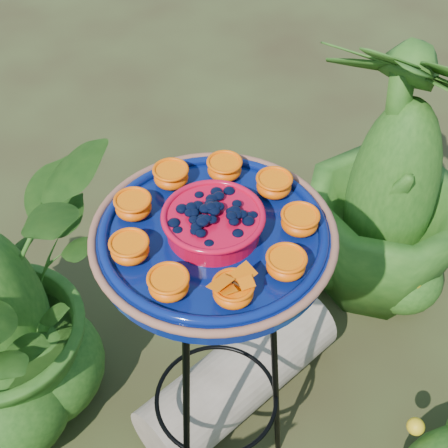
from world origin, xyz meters
The scene contains 4 objects.
tripod_stand centered at (-0.08, 0.07, 0.55)m, with size 0.35×0.37×0.90m.
feeder_dish centered at (-0.08, 0.07, 0.94)m, with size 0.49×0.49×0.11m.
driftwood_log centered at (0.07, 0.21, 0.11)m, with size 0.22×0.22×0.66m, color tan.
shrub_back_right centered at (0.74, 0.40, 0.51)m, with size 0.57×0.57×1.01m, color #1D4913.
Camera 1 is at (-0.45, -0.67, 1.81)m, focal length 50.00 mm.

